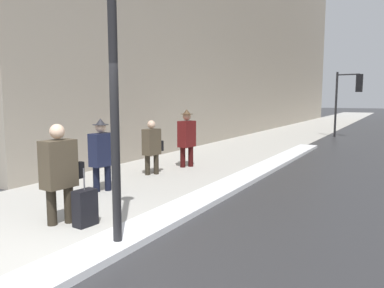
{
  "coord_description": "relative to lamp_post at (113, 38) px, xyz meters",
  "views": [
    {
      "loc": [
        3.61,
        -3.08,
        2.05
      ],
      "look_at": [
        -0.4,
        4.0,
        1.05
      ],
      "focal_mm": 35.0,
      "sensor_mm": 36.0,
      "label": 1
    }
  ],
  "objects": [
    {
      "name": "ground_plane",
      "position": [
        -0.29,
        -0.71,
        -2.82
      ],
      "size": [
        160.0,
        160.0,
        0.0
      ],
      "primitive_type": "plane",
      "color": "#2D2D30"
    },
    {
      "name": "pedestrian_in_glasses",
      "position": [
        -2.23,
        5.7,
        -1.87
      ],
      "size": [
        0.37,
        0.56,
        1.73
      ],
      "rotation": [
        0.0,
        0.0,
        -1.66
      ],
      "color": "#340C0C",
      "rests_on": "ground"
    },
    {
      "name": "sidewalk_slab",
      "position": [
        -2.29,
        14.29,
        -2.81
      ],
      "size": [
        4.0,
        80.0,
        0.01
      ],
      "color": "#B2AFA8",
      "rests_on": "ground"
    },
    {
      "name": "traffic_light_near",
      "position": [
        0.86,
        17.19,
        -0.36
      ],
      "size": [
        1.31,
        0.33,
        3.41
      ],
      "rotation": [
        0.0,
        0.0,
        -0.11
      ],
      "color": "black",
      "rests_on": "ground"
    },
    {
      "name": "lamp_post",
      "position": [
        0.0,
        0.0,
        0.0
      ],
      "size": [
        0.28,
        0.28,
        4.68
      ],
      "color": "black",
      "rests_on": "ground"
    },
    {
      "name": "rolling_suitcase",
      "position": [
        -1.03,
        0.42,
        -2.52
      ],
      "size": [
        0.25,
        0.38,
        0.95
      ],
      "rotation": [
        0.0,
        0.0,
        -1.66
      ],
      "color": "black",
      "rests_on": "ground"
    },
    {
      "name": "snow_bank_curb",
      "position": [
        -0.08,
        5.17,
        -2.76
      ],
      "size": [
        0.7,
        13.94,
        0.11
      ],
      "color": "white",
      "rests_on": "ground"
    },
    {
      "name": "pedestrian_in_fedora",
      "position": [
        -2.38,
        2.25,
        -1.93
      ],
      "size": [
        0.34,
        0.52,
        1.61
      ],
      "rotation": [
        0.0,
        0.0,
        -1.66
      ],
      "color": "black",
      "rests_on": "ground"
    },
    {
      "name": "pedestrian_nearside",
      "position": [
        -2.48,
        4.28,
        -2.01
      ],
      "size": [
        0.32,
        0.7,
        1.47
      ],
      "rotation": [
        0.0,
        0.0,
        -1.66
      ],
      "color": "#2A241B",
      "rests_on": "ground"
    },
    {
      "name": "pedestrian_with_shoulder_bag",
      "position": [
        -1.45,
        0.3,
        -1.91
      ],
      "size": [
        0.36,
        0.76,
        1.64
      ],
      "rotation": [
        0.0,
        0.0,
        -1.66
      ],
      "color": "#2A241B",
      "rests_on": "ground"
    }
  ]
}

